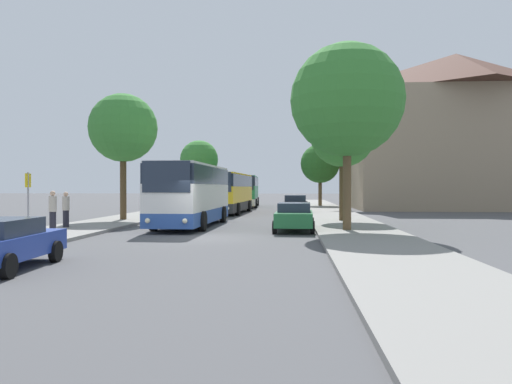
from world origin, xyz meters
name	(u,v)px	position (x,y,z in m)	size (l,w,h in m)	color
ground_plane	(203,237)	(0.00, 0.00, 0.00)	(300.00, 300.00, 0.00)	#4C4C4F
sidewalk_left	(48,235)	(-7.00, 0.00, 0.07)	(4.00, 120.00, 0.15)	gray
sidewalk_right	(366,237)	(7.00, 0.00, 0.07)	(4.00, 120.00, 0.15)	gray
building_right_background	(456,131)	(20.51, 30.67, 7.89)	(20.61, 14.38, 15.78)	gray
bus_front	(192,194)	(-1.72, 6.08, 1.82)	(2.95, 10.70, 3.42)	#2D519E
bus_middle	(229,192)	(-1.42, 20.04, 1.77)	(3.11, 11.76, 3.31)	#2D2D2D
bus_rear	(246,191)	(-1.33, 34.07, 1.81)	(3.11, 12.13, 3.40)	silver
parked_car_left_curb	(0,243)	(-3.84, -8.83, 0.73)	(2.19, 4.46, 1.36)	#233D9E
parked_car_right_near	(294,216)	(3.98, 3.25, 0.75)	(2.06, 4.34, 1.41)	#236B38
parked_car_right_far	(296,204)	(4.15, 19.10, 0.80)	(2.23, 4.19, 1.54)	black
bus_stop_sign	(28,196)	(-7.51, -0.71, 1.81)	(0.08, 0.45, 2.68)	gray
pedestrian_waiting_near	(66,209)	(-7.63, 3.14, 1.06)	(0.36, 0.36, 1.80)	#23232D
pedestrian_waiting_far	(53,210)	(-7.33, 1.15, 1.10)	(0.36, 0.36, 1.87)	#23232D
tree_left_near	(123,128)	(-6.78, 9.34, 5.91)	(4.30, 4.30, 7.94)	#513D23
tree_left_far	(199,160)	(-6.52, 33.77, 5.29)	(4.25, 4.25, 7.29)	#47331E
tree_right_near	(343,135)	(6.96, 9.41, 5.40)	(4.02, 4.02, 7.29)	#513D23
tree_right_mid	(320,164)	(6.97, 34.10, 4.79)	(4.32, 4.32, 6.82)	brown
tree_right_far	(347,100)	(6.49, 2.62, 6.34)	(5.42, 5.42, 8.92)	brown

